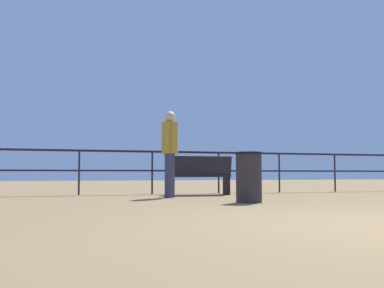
# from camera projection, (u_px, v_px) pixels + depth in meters

# --- Properties ---
(pier_railing) EXTENTS (25.89, 0.05, 1.05)m
(pier_railing) POSITION_uv_depth(u_px,v_px,m) (186.00, 163.00, 10.93)
(pier_railing) COLOR black
(pier_railing) RESTS_ON ground_plane
(bench_near_left) EXTENTS (1.43, 0.71, 0.90)m
(bench_near_left) POSITION_uv_depth(u_px,v_px,m) (200.00, 174.00, 10.14)
(bench_near_left) COLOR black
(bench_near_left) RESTS_ON ground_plane
(person_by_bench) EXTENTS (0.34, 0.51, 1.78)m
(person_by_bench) POSITION_uv_depth(u_px,v_px,m) (170.00, 148.00, 9.06)
(person_by_bench) COLOR #32354F
(person_by_bench) RESTS_ON ground_plane
(trash_bin) EXTENTS (0.46, 0.46, 0.86)m
(trash_bin) POSITION_uv_depth(u_px,v_px,m) (249.00, 177.00, 7.44)
(trash_bin) COLOR #282225
(trash_bin) RESTS_ON ground_plane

